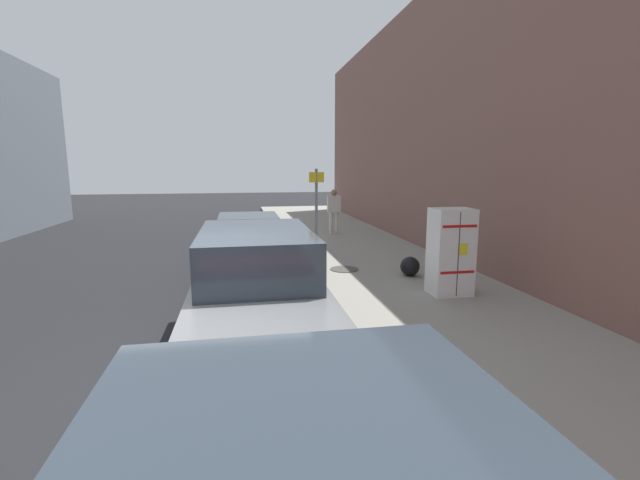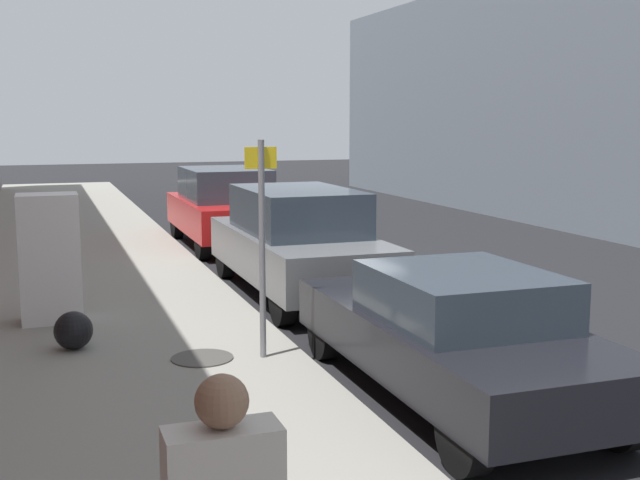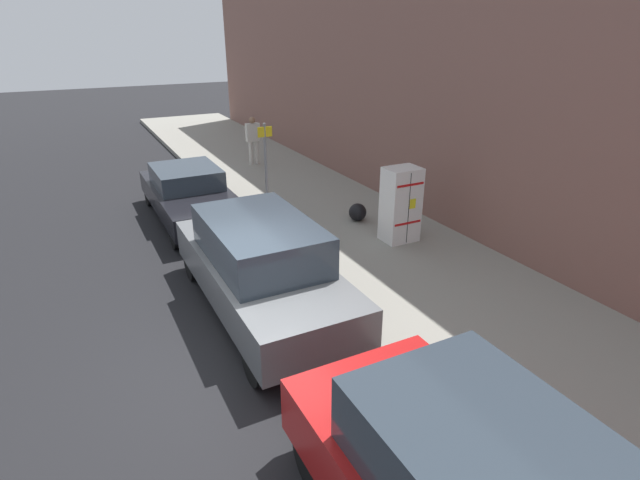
{
  "view_description": "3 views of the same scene",
  "coord_description": "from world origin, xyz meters",
  "views": [
    {
      "loc": [
        -0.58,
        5.18,
        2.68
      ],
      "look_at": [
        -2.23,
        -3.55,
        1.15
      ],
      "focal_mm": 24.0,
      "sensor_mm": 36.0,
      "label": 1
    },
    {
      "loc": [
        -4.7,
        -13.49,
        2.86
      ],
      "look_at": [
        -0.69,
        -2.01,
        1.02
      ],
      "focal_mm": 45.0,
      "sensor_mm": 36.0,
      "label": 2
    },
    {
      "loc": [
        1.85,
        6.19,
        4.76
      ],
      "look_at": [
        -2.16,
        -1.61,
        0.97
      ],
      "focal_mm": 28.0,
      "sensor_mm": 36.0,
      "label": 3
    }
  ],
  "objects": [
    {
      "name": "trash_bag",
      "position": [
        -4.42,
        -3.92,
        0.4
      ],
      "size": [
        0.45,
        0.45,
        0.45
      ],
      "primitive_type": "sphere",
      "color": "black",
      "rests_on": "sidewalk_slab"
    },
    {
      "name": "discarded_refrigerator",
      "position": [
        -4.63,
        -2.44,
        1.03
      ],
      "size": [
        0.78,
        0.61,
        1.71
      ],
      "color": "white",
      "rests_on": "sidewalk_slab"
    },
    {
      "name": "building_facade_near",
      "position": [
        -7.07,
        0.0,
        3.94
      ],
      "size": [
        1.8,
        39.6,
        7.88
      ],
      "primitive_type": "cube",
      "color": "#7F564C",
      "rests_on": "ground"
    },
    {
      "name": "street_sign_post",
      "position": [
        -2.4,
        -4.95,
        1.56
      ],
      "size": [
        0.36,
        0.07,
        2.46
      ],
      "color": "slate",
      "rests_on": "sidewalk_slab"
    },
    {
      "name": "manhole_cover",
      "position": [
        -3.07,
        -4.8,
        0.18
      ],
      "size": [
        0.7,
        0.7,
        0.02
      ],
      "primitive_type": "cylinder",
      "color": "#47443F",
      "rests_on": "sidewalk_slab"
    },
    {
      "name": "sidewalk_slab",
      "position": [
        -4.04,
        0.0,
        0.09
      ],
      "size": [
        4.27,
        44.0,
        0.18
      ],
      "primitive_type": "cube",
      "color": "gray",
      "rests_on": "ground"
    },
    {
      "name": "parked_sedan_dark",
      "position": [
        -0.8,
        -6.44,
        0.71
      ],
      "size": [
        1.8,
        4.52,
        1.37
      ],
      "color": "black",
      "rests_on": "ground"
    },
    {
      "name": "parked_suv_gray",
      "position": [
        -0.8,
        -1.22,
        0.9
      ],
      "size": [
        1.86,
        4.82,
        1.75
      ],
      "color": "slate",
      "rests_on": "ground"
    },
    {
      "name": "pedestrian_walking_far",
      "position": [
        -4.05,
        -10.44,
        1.14
      ],
      "size": [
        0.48,
        0.22,
        1.67
      ],
      "rotation": [
        0.0,
        0.0,
        5.41
      ],
      "color": "beige",
      "rests_on": "sidewalk_slab"
    },
    {
      "name": "ground_plane",
      "position": [
        0.0,
        0.0,
        0.0
      ],
      "size": [
        80.0,
        80.0,
        0.0
      ],
      "primitive_type": "plane",
      "color": "black"
    }
  ]
}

